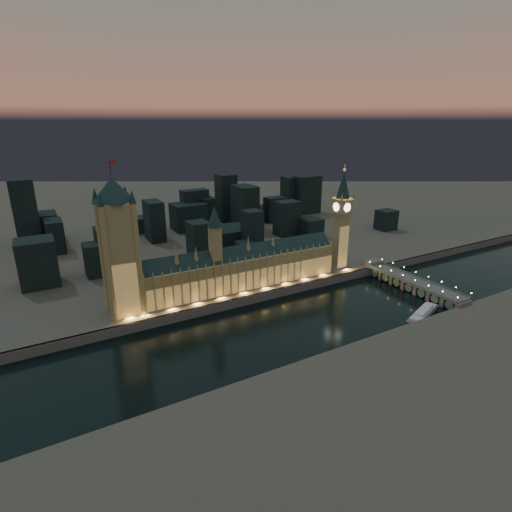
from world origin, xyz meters
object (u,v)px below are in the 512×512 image
westminster_bridge (409,282)px  river_boat (424,312)px  palace_of_westminster (236,269)px  victoria_tower (118,241)px  elizabeth_tower (342,211)px

westminster_bridge → river_boat: westminster_bridge is taller
westminster_bridge → palace_of_westminster: bearing=156.8°
victoria_tower → elizabeth_tower: (218.00, -0.00, -0.59)m
palace_of_westminster → river_boat: 164.02m
victoria_tower → river_boat: size_ratio=2.37×
palace_of_westminster → victoria_tower: (-98.04, 0.18, 40.40)m
westminster_bridge → river_boat: (-31.46, -43.16, -4.43)m
palace_of_westminster → westminster_bridge: bearing=-23.2°
victoria_tower → elizabeth_tower: bearing=-0.0°
elizabeth_tower → westminster_bridge: bearing=-63.8°
palace_of_westminster → victoria_tower: bearing=179.9°
palace_of_westminster → river_boat: (120.62, -108.35, -24.81)m
victoria_tower → river_boat: (218.66, -108.53, -65.22)m
victoria_tower → westminster_bridge: size_ratio=1.05×
palace_of_westminster → elizabeth_tower: 126.39m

